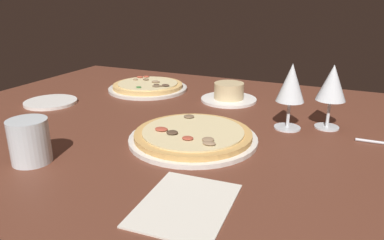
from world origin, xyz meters
TOP-DOWN VIEW (x-y plane):
  - dining_table at (0.00, 0.00)cm, footprint 150.00×110.00cm
  - pizza_main at (5.52, -11.04)cm, footprint 30.05×30.05cm
  - pizza_side at (-28.35, 25.42)cm, footprint 27.83×27.83cm
  - ramekin_on_saucer at (2.26, 24.29)cm, footprint 17.77×17.77cm
  - wine_glass_far at (33.27, 11.00)cm, footprint 7.33×7.33cm
  - wine_glass_near at (24.10, 6.46)cm, footprint 7.02×7.02cm
  - water_glass at (-19.98, -34.69)cm, footprint 7.97×7.97cm
  - side_plate at (-47.52, -1.62)cm, footprint 16.02×16.02cm
  - paper_menu at (15.61, -36.51)cm, footprint 15.36×19.32cm

SIDE VIEW (x-z plane):
  - dining_table at x=0.00cm, z-range 0.00..4.00cm
  - paper_menu at x=15.61cm, z-range 4.00..4.30cm
  - side_plate at x=-47.52cm, z-range 4.00..4.90cm
  - pizza_side at x=-28.35cm, z-range 3.55..6.86cm
  - pizza_main at x=5.52cm, z-range 3.58..6.86cm
  - ramekin_on_saucer at x=2.26cm, z-range 3.35..9.18cm
  - water_glass at x=-19.98cm, z-range 3.34..12.43cm
  - wine_glass_near at x=24.10cm, z-range 6.97..23.66cm
  - wine_glass_far at x=33.27cm, z-range 7.28..23.65cm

